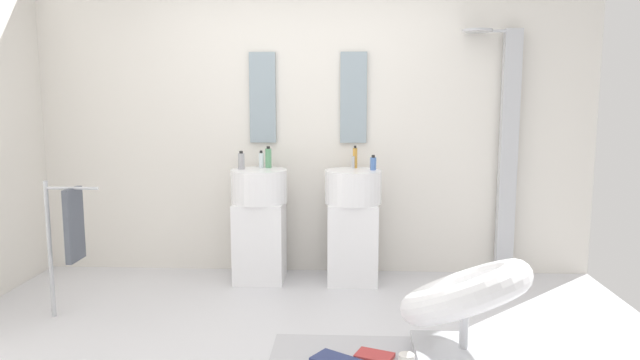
{
  "coord_description": "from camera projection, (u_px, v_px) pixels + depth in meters",
  "views": [
    {
      "loc": [
        0.33,
        -3.34,
        1.51
      ],
      "look_at": [
        0.15,
        0.55,
        0.95
      ],
      "focal_mm": 32.75,
      "sensor_mm": 36.0,
      "label": 1
    }
  ],
  "objects": [
    {
      "name": "ground_plane",
      "position": [
        291.0,
        351.0,
        3.54
      ],
      "size": [
        4.8,
        3.6,
        0.04
      ],
      "primitive_type": "cube",
      "color": "silver"
    },
    {
      "name": "rear_partition",
      "position": [
        309.0,
        121.0,
        4.98
      ],
      "size": [
        4.8,
        0.1,
        2.6
      ],
      "primitive_type": "cube",
      "color": "silver",
      "rests_on": "ground_plane"
    },
    {
      "name": "pedestal_sink_left",
      "position": [
        260.0,
        222.0,
        4.78
      ],
      "size": [
        0.46,
        0.46,
        1.02
      ],
      "color": "white",
      "rests_on": "ground_plane"
    },
    {
      "name": "pedestal_sink_right",
      "position": [
        353.0,
        223.0,
        4.74
      ],
      "size": [
        0.46,
        0.46,
        1.02
      ],
      "color": "white",
      "rests_on": "ground_plane"
    },
    {
      "name": "vanity_mirror_left",
      "position": [
        263.0,
        98.0,
        4.9
      ],
      "size": [
        0.22,
        0.03,
        0.75
      ],
      "primitive_type": "cube",
      "color": "#8C9EA8"
    },
    {
      "name": "vanity_mirror_right",
      "position": [
        354.0,
        98.0,
        4.87
      ],
      "size": [
        0.22,
        0.03,
        0.75
      ],
      "primitive_type": "cube",
      "color": "#8C9EA8"
    },
    {
      "name": "shower_column",
      "position": [
        507.0,
        149.0,
        4.82
      ],
      "size": [
        0.49,
        0.24,
        2.05
      ],
      "color": "#B7BABF",
      "rests_on": "ground_plane"
    },
    {
      "name": "lounge_chair",
      "position": [
        465.0,
        300.0,
        3.35
      ],
      "size": [
        1.09,
        1.09,
        0.65
      ],
      "color": "#B7BABF",
      "rests_on": "ground_plane"
    },
    {
      "name": "towel_rack",
      "position": [
        70.0,
        228.0,
        3.95
      ],
      "size": [
        0.37,
        0.22,
        0.95
      ],
      "color": "#B7BABF",
      "rests_on": "ground_plane"
    },
    {
      "name": "magazine_red",
      "position": [
        374.0,
        356.0,
        3.37
      ],
      "size": [
        0.25,
        0.21,
        0.02
      ],
      "primitive_type": "cube",
      "rotation": [
        0.0,
        0.0,
        -0.38
      ],
      "color": "#B73838",
      "rests_on": "area_rug"
    },
    {
      "name": "soap_bottle_grey",
      "position": [
        241.0,
        161.0,
        4.74
      ],
      "size": [
        0.05,
        0.05,
        0.15
      ],
      "color": "#99999E",
      "rests_on": "pedestal_sink_left"
    },
    {
      "name": "soap_bottle_blue",
      "position": [
        373.0,
        163.0,
        4.68
      ],
      "size": [
        0.05,
        0.05,
        0.12
      ],
      "color": "#4C72B7",
      "rests_on": "pedestal_sink_right"
    },
    {
      "name": "soap_bottle_green",
      "position": [
        268.0,
        158.0,
        4.82
      ],
      "size": [
        0.05,
        0.05,
        0.18
      ],
      "color": "#59996B",
      "rests_on": "pedestal_sink_left"
    },
    {
      "name": "soap_bottle_amber",
      "position": [
        355.0,
        158.0,
        4.81
      ],
      "size": [
        0.04,
        0.04,
        0.18
      ],
      "color": "#C68C38",
      "rests_on": "pedestal_sink_right"
    },
    {
      "name": "soap_bottle_clear",
      "position": [
        261.0,
        160.0,
        4.83
      ],
      "size": [
        0.04,
        0.04,
        0.14
      ],
      "color": "silver",
      "rests_on": "pedestal_sink_left"
    }
  ]
}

